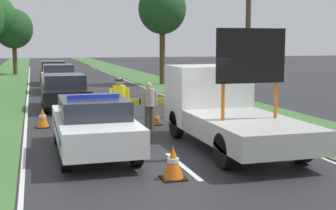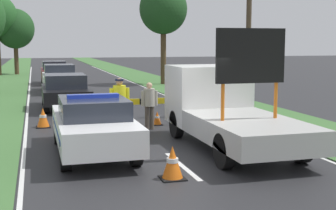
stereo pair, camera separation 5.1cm
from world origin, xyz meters
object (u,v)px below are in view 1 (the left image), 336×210
(traffic_cone_centre_front, at_px, (157,118))
(utility_pole, at_px, (248,31))
(traffic_cone_near_truck, at_px, (43,118))
(police_car, at_px, (93,124))
(queued_car_wagon_maroon, at_px, (53,72))
(police_officer, at_px, (119,101))
(traffic_cone_near_police, at_px, (173,163))
(road_barrier, at_px, (139,103))
(queued_car_van_white, at_px, (58,78))
(queued_car_sedan_black, at_px, (64,91))
(pedestrian_civilian, at_px, (149,102))
(roadside_tree_near_right, at_px, (14,29))
(work_truck, at_px, (223,107))
(roadside_tree_near_left, at_px, (162,10))
(traffic_cone_behind_barrier, at_px, (77,116))

(traffic_cone_centre_front, xyz_separation_m, utility_pole, (3.91, 1.02, 3.05))
(traffic_cone_centre_front, relative_size, traffic_cone_near_truck, 0.72)
(police_car, bearing_deg, queued_car_wagon_maroon, 87.07)
(police_officer, xyz_separation_m, traffic_cone_near_police, (0.18, -5.26, -0.69))
(road_barrier, bearing_deg, queued_car_van_white, 93.02)
(police_officer, distance_m, queued_car_sedan_black, 6.48)
(pedestrian_civilian, height_order, traffic_cone_near_police, pedestrian_civilian)
(police_car, distance_m, traffic_cone_near_truck, 4.46)
(police_car, xyz_separation_m, roadside_tree_near_right, (-2.92, 32.33, 3.30))
(work_truck, xyz_separation_m, roadside_tree_near_left, (3.47, 18.95, 4.03))
(queued_car_sedan_black, bearing_deg, pedestrian_civilian, 111.71)
(pedestrian_civilian, height_order, traffic_cone_near_truck, pedestrian_civilian)
(work_truck, relative_size, traffic_cone_near_police, 8.16)
(police_officer, relative_size, pedestrian_civilian, 1.12)
(traffic_cone_behind_barrier, height_order, roadside_tree_near_left, roadside_tree_near_left)
(traffic_cone_behind_barrier, bearing_deg, utility_pole, 3.98)
(traffic_cone_behind_barrier, bearing_deg, work_truck, -47.64)
(road_barrier, height_order, pedestrian_civilian, pedestrian_civilian)
(traffic_cone_near_police, bearing_deg, traffic_cone_centre_front, 78.18)
(pedestrian_civilian, xyz_separation_m, queued_car_sedan_black, (-2.35, 5.91, -0.14))
(queued_car_wagon_maroon, bearing_deg, utility_pole, 111.36)
(traffic_cone_centre_front, bearing_deg, road_barrier, -162.92)
(police_officer, relative_size, traffic_cone_behind_barrier, 2.57)
(queued_car_wagon_maroon, xyz_separation_m, roadside_tree_near_left, (7.22, -2.58, 4.27))
(traffic_cone_behind_barrier, bearing_deg, police_officer, -55.41)
(utility_pole, bearing_deg, roadside_tree_near_right, 108.95)
(traffic_cone_near_truck, height_order, roadside_tree_near_right, roadside_tree_near_right)
(traffic_cone_near_truck, xyz_separation_m, queued_car_van_white, (1.17, 11.75, 0.51))
(roadside_tree_near_left, bearing_deg, traffic_cone_behind_barrier, -115.77)
(work_truck, bearing_deg, police_officer, -43.54)
(traffic_cone_near_police, xyz_separation_m, traffic_cone_centre_front, (1.34, 6.40, -0.11))
(police_officer, bearing_deg, queued_car_sedan_black, -59.51)
(traffic_cone_centre_front, relative_size, roadside_tree_near_left, 0.07)
(police_officer, distance_m, traffic_cone_behind_barrier, 2.19)
(queued_car_sedan_black, bearing_deg, traffic_cone_behind_barrier, 91.27)
(pedestrian_civilian, bearing_deg, traffic_cone_behind_barrier, 159.60)
(traffic_cone_near_police, xyz_separation_m, roadside_tree_near_left, (5.82, 21.84, 4.73))
(traffic_cone_near_truck, bearing_deg, police_car, -74.63)
(traffic_cone_near_truck, xyz_separation_m, queued_car_wagon_maroon, (1.11, 17.39, 0.48))
(pedestrian_civilian, xyz_separation_m, queued_car_van_white, (-2.23, 13.09, -0.08))
(police_car, height_order, queued_car_wagon_maroon, queued_car_wagon_maroon)
(police_car, bearing_deg, roadside_tree_near_left, 66.37)
(traffic_cone_centre_front, relative_size, queued_car_van_white, 0.11)
(pedestrian_civilian, height_order, queued_car_van_white, queued_car_van_white)
(traffic_cone_near_police, bearing_deg, roadside_tree_near_left, 75.07)
(roadside_tree_near_left, bearing_deg, pedestrian_civilian, -106.98)
(queued_car_van_white, bearing_deg, roadside_tree_near_right, -79.89)
(police_car, relative_size, traffic_cone_behind_barrier, 7.12)
(police_car, bearing_deg, work_truck, -0.80)
(roadside_tree_near_right, relative_size, utility_pole, 0.92)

